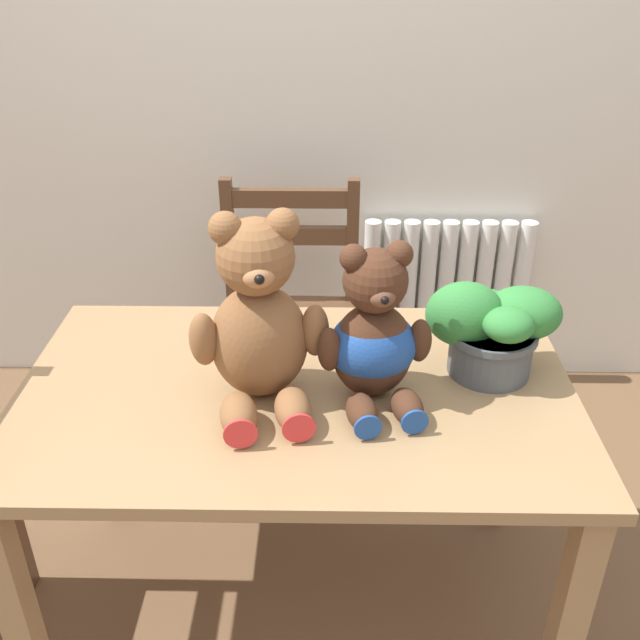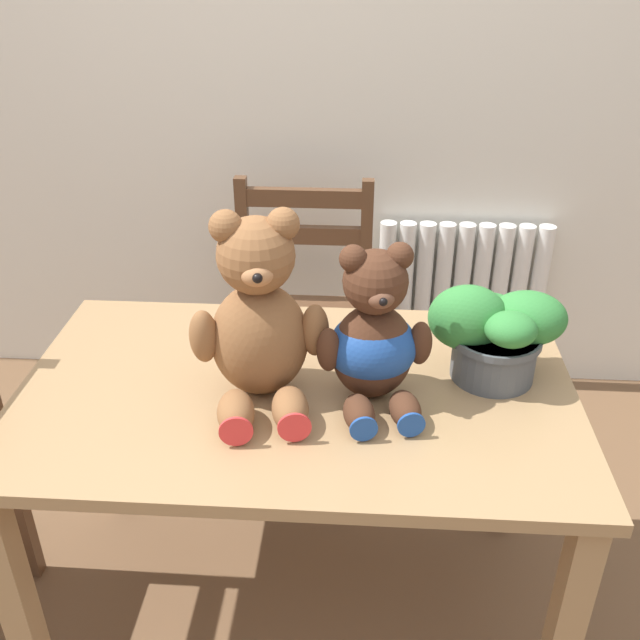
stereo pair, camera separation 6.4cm
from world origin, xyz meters
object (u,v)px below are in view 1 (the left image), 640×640
(teddy_bear_right, at_px, (374,338))
(potted_plant, at_px, (491,326))
(wooden_chair_behind, at_px, (290,319))
(teddy_bear_left, at_px, (259,322))

(teddy_bear_right, relative_size, potted_plant, 1.16)
(wooden_chair_behind, relative_size, potted_plant, 2.90)
(teddy_bear_left, xyz_separation_m, teddy_bear_right, (0.24, 0.01, -0.04))
(teddy_bear_left, bearing_deg, teddy_bear_right, 171.49)
(teddy_bear_left, bearing_deg, potted_plant, -178.04)
(teddy_bear_right, height_order, potted_plant, teddy_bear_right)
(teddy_bear_right, distance_m, potted_plant, 0.29)
(wooden_chair_behind, distance_m, potted_plant, 0.93)
(wooden_chair_behind, distance_m, teddy_bear_right, 0.92)
(wooden_chair_behind, xyz_separation_m, potted_plant, (0.50, -0.70, 0.38))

